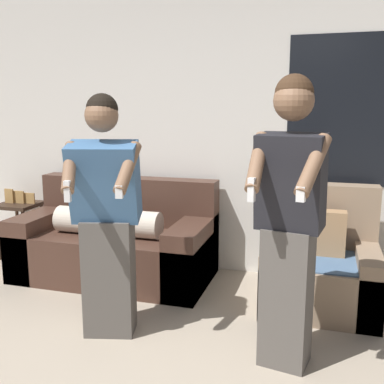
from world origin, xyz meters
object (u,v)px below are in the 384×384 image
object	(u,v)px
couch	(116,243)
armchair	(320,267)
side_table	(20,212)
person_left	(106,218)
person_right	(289,220)

from	to	relation	value
couch	armchair	distance (m)	1.86
side_table	person_left	distance (m)	2.12
side_table	person_right	bearing A→B (deg)	-24.17
couch	armchair	world-z (taller)	armchair
armchair	person_left	distance (m)	1.78
side_table	person_right	world-z (taller)	person_right
person_left	side_table	bearing A→B (deg)	143.07
couch	side_table	bearing A→B (deg)	169.61
armchair	person_right	size ratio (longest dim) A/B	0.54
person_right	armchair	bearing A→B (deg)	78.59
person_right	couch	bearing A→B (deg)	147.17
couch	person_right	size ratio (longest dim) A/B	1.02
armchair	person_right	distance (m)	1.18
couch	armchair	bearing A→B (deg)	-2.61
armchair	side_table	bearing A→B (deg)	174.27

